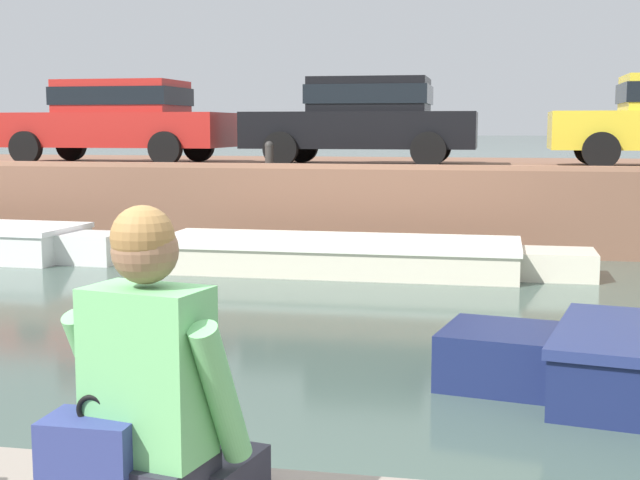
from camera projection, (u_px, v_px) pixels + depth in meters
ground_plane at (384, 337)px, 8.77m from camera, size 400.00×400.00×0.00m
far_quay_wall at (442, 198)px, 17.06m from camera, size 60.00×6.00×1.37m
far_wall_coping at (431, 167)px, 14.17m from camera, size 60.00×0.24×0.08m
boat_moored_central_cream at (354, 255)px, 12.71m from camera, size 6.16×1.80×0.46m
car_leftmost_red at (118, 118)px, 16.83m from camera, size 4.42×1.96×1.54m
car_left_inner_black at (364, 117)px, 15.90m from camera, size 4.11×2.00×1.54m
mooring_bollard_mid at (269, 153)px, 14.80m from camera, size 0.15×0.15×0.45m
person_seated_right at (157, 398)px, 2.72m from camera, size 0.58×0.59×0.96m
backpack_on_ledge at (95, 472)px, 2.66m from camera, size 0.28×0.24×0.41m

